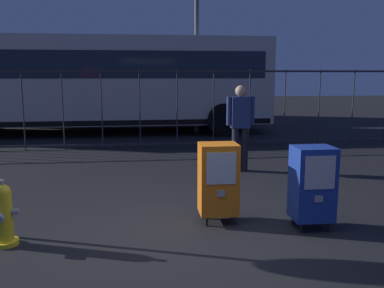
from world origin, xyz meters
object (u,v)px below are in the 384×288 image
Objects in this scene: fire_hydrant at (4,215)px; newspaper_box_secondary at (218,179)px; pedestrian at (240,123)px; bus_far at (116,78)px; newspaper_box_primary at (312,183)px; bus_near at (103,79)px.

newspaper_box_secondary is at bearing 10.40° from fire_hydrant.
bus_far is at bearing 107.11° from pedestrian.
bus_far is (-3.13, 12.71, 1.14)m from newspaper_box_primary.
pedestrian is (3.41, 3.22, 0.60)m from fire_hydrant.
bus_near reaches higher than newspaper_box_primary.
pedestrian is at bearing 71.46° from newspaper_box_secondary.
newspaper_box_primary is 13.14m from bus_far.
bus_near is (-2.20, 8.54, 1.14)m from newspaper_box_secondary.
bus_near reaches higher than fire_hydrant.
fire_hydrant is 0.07× the size of bus_far.
bus_far is (-2.95, 9.59, 0.76)m from pedestrian.
fire_hydrant is at bearing -92.45° from bus_near.
newspaper_box_primary is at bearing -86.81° from pedestrian.
newspaper_box_primary is at bearing 1.73° from fire_hydrant.
bus_far reaches higher than fire_hydrant.
pedestrian is at bearing -76.96° from bus_far.
pedestrian reaches higher than newspaper_box_secondary.
newspaper_box_secondary is 0.10× the size of bus_far.
pedestrian is at bearing 93.19° from newspaper_box_primary.
newspaper_box_secondary is (-1.10, 0.35, 0.00)m from newspaper_box_primary.
newspaper_box_primary is 1.16m from newspaper_box_secondary.
bus_near is at bearing 110.40° from newspaper_box_primary.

